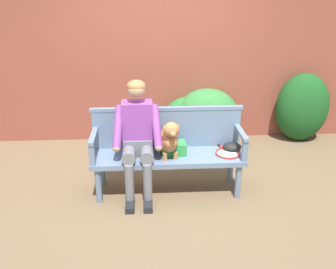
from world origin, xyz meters
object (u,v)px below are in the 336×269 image
at_px(baseball_glove, 232,147).
at_px(sports_bag, 174,148).
at_px(tennis_racket, 227,152).
at_px(person_seated, 138,134).
at_px(garden_bench, 168,159).
at_px(dog_on_bench, 169,139).

relative_size(baseball_glove, sports_bag, 0.79).
bearing_deg(sports_bag, tennis_racket, -1.79).
bearing_deg(person_seated, garden_bench, 2.75).
bearing_deg(sports_bag, baseball_glove, 4.71).
bearing_deg(tennis_racket, dog_on_bench, -173.57).
height_order(person_seated, tennis_racket, person_seated).
height_order(garden_bench, sports_bag, sports_bag).
bearing_deg(dog_on_bench, sports_bag, 58.83).
bearing_deg(person_seated, sports_bag, 4.76).
bearing_deg(baseball_glove, dog_on_bench, -157.14).
relative_size(person_seated, sports_bag, 4.82).
distance_m(tennis_racket, baseball_glove, 0.12).
relative_size(garden_bench, dog_on_bench, 3.73).
xyz_separation_m(tennis_racket, sports_bag, (-0.62, 0.02, 0.06)).
relative_size(person_seated, baseball_glove, 6.13).
distance_m(garden_bench, person_seated, 0.47).
height_order(baseball_glove, sports_bag, sports_bag).
bearing_deg(sports_bag, dog_on_bench, -121.17).
distance_m(dog_on_bench, tennis_racket, 0.72).
bearing_deg(garden_bench, tennis_racket, -0.14).
xyz_separation_m(garden_bench, sports_bag, (0.07, 0.02, 0.13)).
relative_size(garden_bench, tennis_racket, 3.01).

